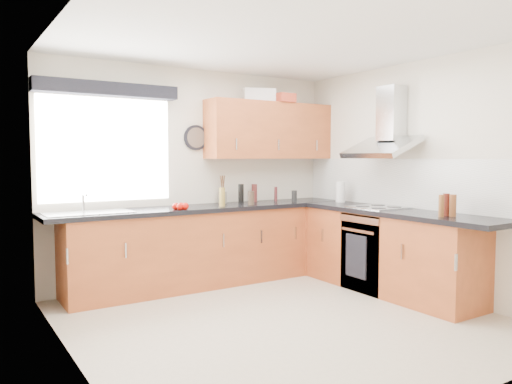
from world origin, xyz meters
TOP-DOWN VIEW (x-y plane):
  - ground_plane at (0.00, 0.00)m, footprint 3.60×3.60m
  - ceiling at (0.00, 0.00)m, footprint 3.60×3.60m
  - wall_back at (0.00, 1.80)m, footprint 3.60×0.02m
  - wall_front at (0.00, -1.80)m, footprint 3.60×0.02m
  - wall_left at (-1.80, 0.00)m, footprint 0.02×3.60m
  - wall_right at (1.80, 0.00)m, footprint 0.02×3.60m
  - window at (-1.05, 1.79)m, footprint 1.40×0.02m
  - window_blind at (-1.05, 1.70)m, footprint 1.50×0.18m
  - splashback at (1.79, 0.30)m, footprint 0.01×3.00m
  - base_cab_back at (-0.10, 1.51)m, footprint 3.00×0.58m
  - base_cab_corner at (1.50, 1.50)m, footprint 0.60×0.60m
  - base_cab_right at (1.51, 0.15)m, footprint 0.58×2.10m
  - worktop_back at (0.00, 1.50)m, footprint 3.60×0.62m
  - worktop_right at (1.50, 0.00)m, footprint 0.62×2.42m
  - sink at (-1.33, 1.50)m, footprint 0.84×0.46m
  - oven at (1.50, 0.30)m, footprint 0.56×0.58m
  - hob_plate at (1.50, 0.30)m, footprint 0.52×0.52m
  - extractor_hood at (1.60, 0.30)m, footprint 0.52×0.78m
  - upper_cabinets at (0.95, 1.62)m, footprint 1.70×0.35m
  - washing_machine at (-0.44, 1.52)m, footprint 0.61×0.59m
  - wall_clock at (-0.00, 1.76)m, footprint 0.30×0.04m
  - casserole at (0.83, 1.72)m, footprint 0.46×0.39m
  - storage_box at (1.09, 1.52)m, footprint 0.25×0.21m
  - utensil_pot at (0.31, 1.70)m, footprint 0.11×0.11m
  - kitchen_roll at (1.62, 1.05)m, footprint 0.15×0.15m
  - tomato_cluster at (-0.42, 1.30)m, footprint 0.19×0.19m
  - jar_0 at (1.14, 1.37)m, footprint 0.07×0.07m
  - jar_1 at (1.02, 1.60)m, footprint 0.04×0.04m
  - jar_2 at (0.52, 1.61)m, footprint 0.07×0.07m
  - jar_3 at (0.13, 1.37)m, footprint 0.07×0.07m
  - jar_4 at (0.50, 1.35)m, footprint 0.07×0.07m
  - jar_5 at (0.75, 1.68)m, footprint 0.07×0.07m
  - bottle_0 at (1.50, -0.64)m, footprint 0.06×0.06m
  - bottle_1 at (1.56, -0.50)m, footprint 0.05×0.05m
  - bottle_2 at (1.38, -0.61)m, footprint 0.05×0.05m
  - bottle_3 at (1.49, -0.58)m, footprint 0.06×0.06m

SIDE VIEW (x-z plane):
  - ground_plane at x=0.00m, z-range 0.00..0.00m
  - washing_machine at x=-0.44m, z-range 0.00..0.77m
  - oven at x=1.50m, z-range 0.00..0.85m
  - base_cab_back at x=-0.10m, z-range 0.00..0.86m
  - base_cab_corner at x=1.50m, z-range 0.00..0.86m
  - base_cab_right at x=1.51m, z-range 0.00..0.86m
  - worktop_back at x=0.00m, z-range 0.86..0.91m
  - worktop_right at x=1.50m, z-range 0.86..0.91m
  - hob_plate at x=1.50m, z-range 0.91..0.92m
  - tomato_cluster at x=-0.42m, z-range 0.91..0.98m
  - sink at x=-1.33m, z-range 0.90..1.00m
  - utensil_pot at x=0.31m, z-range 0.91..1.05m
  - jar_0 at x=1.14m, z-range 0.91..1.05m
  - jar_4 at x=0.50m, z-range 0.91..1.07m
  - bottle_1 at x=1.56m, z-range 0.91..1.08m
  - jar_1 at x=1.02m, z-range 0.91..1.09m
  - bottle_2 at x=1.38m, z-range 0.91..1.12m
  - bottle_0 at x=1.50m, z-range 0.91..1.12m
  - jar_3 at x=0.13m, z-range 0.91..1.12m
  - bottle_3 at x=1.49m, z-range 0.91..1.12m
  - jar_5 at x=0.75m, z-range 0.91..1.13m
  - jar_2 at x=0.52m, z-range 0.91..1.14m
  - kitchen_roll at x=1.62m, z-range 0.91..1.16m
  - splashback at x=1.79m, z-range 0.91..1.45m
  - wall_back at x=0.00m, z-range 0.00..2.50m
  - wall_front at x=0.00m, z-range 0.00..2.50m
  - wall_left at x=-1.80m, z-range 0.00..2.50m
  - wall_right at x=1.80m, z-range 0.00..2.50m
  - window at x=-1.05m, z-range 1.00..2.10m
  - wall_clock at x=0.00m, z-range 1.55..1.85m
  - extractor_hood at x=1.60m, z-range 1.44..2.10m
  - upper_cabinets at x=0.95m, z-range 1.45..2.15m
  - window_blind at x=-1.05m, z-range 2.11..2.25m
  - storage_box at x=1.09m, z-range 2.15..2.26m
  - casserole at x=0.83m, z-range 2.15..2.31m
  - ceiling at x=0.00m, z-range 2.49..2.51m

